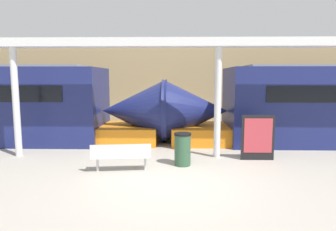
{
  "coord_description": "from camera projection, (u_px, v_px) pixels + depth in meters",
  "views": [
    {
      "loc": [
        0.1,
        -7.42,
        2.69
      ],
      "look_at": [
        -0.13,
        2.76,
        1.4
      ],
      "focal_mm": 32.0,
      "sensor_mm": 36.0,
      "label": 1
    }
  ],
  "objects": [
    {
      "name": "ground_plane",
      "position": [
        171.0,
        183.0,
        7.7
      ],
      "size": [
        60.0,
        60.0,
        0.0
      ],
      "primitive_type": "plane",
      "color": "#A8A093"
    },
    {
      "name": "station_wall",
      "position": [
        173.0,
        81.0,
        17.42
      ],
      "size": [
        56.0,
        0.2,
        5.0
      ],
      "primitive_type": "cube",
      "color": "tan",
      "rests_on": "ground_plane"
    },
    {
      "name": "bench_near",
      "position": [
        121.0,
        155.0,
        8.58
      ],
      "size": [
        1.75,
        0.63,
        0.82
      ],
      "rotation": [
        0.0,
        0.0,
        0.11
      ],
      "color": "silver",
      "rests_on": "ground_plane"
    },
    {
      "name": "trash_bin",
      "position": [
        183.0,
        149.0,
        9.2
      ],
      "size": [
        0.52,
        0.52,
        1.01
      ],
      "color": "#2D5138",
      "rests_on": "ground_plane"
    },
    {
      "name": "poster_board",
      "position": [
        258.0,
        137.0,
        9.76
      ],
      "size": [
        1.07,
        0.07,
        1.49
      ],
      "color": "black",
      "rests_on": "ground_plane"
    },
    {
      "name": "support_column_near",
      "position": [
        218.0,
        103.0,
        9.99
      ],
      "size": [
        0.23,
        0.23,
        3.69
      ],
      "primitive_type": "cylinder",
      "color": "silver",
      "rests_on": "ground_plane"
    },
    {
      "name": "support_column_far",
      "position": [
        16.0,
        103.0,
        10.14
      ],
      "size": [
        0.23,
        0.23,
        3.69
      ],
      "primitive_type": "cylinder",
      "color": "silver",
      "rests_on": "ground_plane"
    },
    {
      "name": "canopy_beam",
      "position": [
        219.0,
        42.0,
        9.74
      ],
      "size": [
        28.0,
        0.6,
        0.28
      ],
      "primitive_type": "cube",
      "color": "silver",
      "rests_on": "support_column_near"
    }
  ]
}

